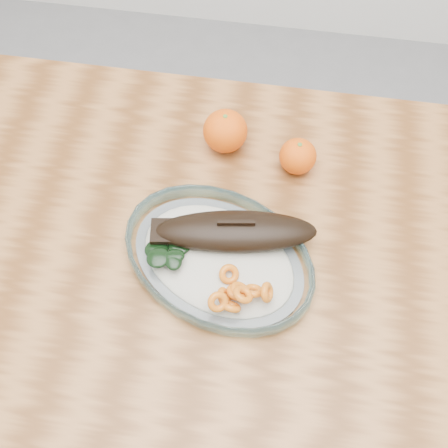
# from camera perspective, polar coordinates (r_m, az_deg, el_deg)

# --- Properties ---
(ground) EXTENTS (3.00, 3.00, 0.00)m
(ground) POSITION_cam_1_polar(r_m,az_deg,el_deg) (1.63, -0.47, -15.74)
(ground) COLOR slate
(ground) RESTS_ON ground
(dining_table) EXTENTS (1.20, 0.80, 0.75)m
(dining_table) POSITION_cam_1_polar(r_m,az_deg,el_deg) (1.02, -0.73, -5.80)
(dining_table) COLOR brown
(dining_table) RESTS_ON ground
(plated_meal) EXTENTS (0.77, 0.77, 0.08)m
(plated_meal) POSITION_cam_1_polar(r_m,az_deg,el_deg) (0.91, -0.49, -3.15)
(plated_meal) COLOR white
(plated_meal) RESTS_ON dining_table
(orange_left) EXTENTS (0.08, 0.08, 0.08)m
(orange_left) POSITION_cam_1_polar(r_m,az_deg,el_deg) (1.03, 0.13, 9.43)
(orange_left) COLOR #EA3B04
(orange_left) RESTS_ON dining_table
(orange_right) EXTENTS (0.07, 0.07, 0.07)m
(orange_right) POSITION_cam_1_polar(r_m,az_deg,el_deg) (1.01, 7.50, 6.84)
(orange_right) COLOR #EA3B04
(orange_right) RESTS_ON dining_table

